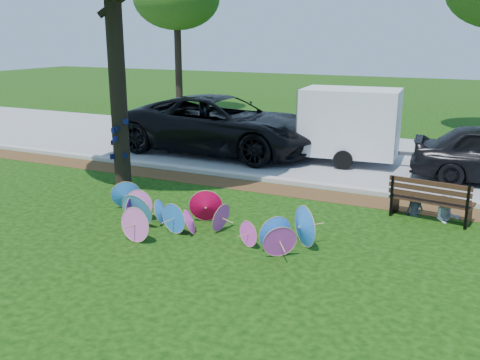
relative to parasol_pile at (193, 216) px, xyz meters
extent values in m
plane|color=black|center=(0.00, -0.76, -0.36)|extent=(90.00, 90.00, 0.00)
cube|color=#472D16|center=(0.00, 3.74, -0.35)|extent=(90.00, 1.00, 0.01)
cube|color=#B7B5AD|center=(0.00, 4.44, -0.30)|extent=(90.00, 0.30, 0.12)
cube|color=gray|center=(0.00, 8.59, -0.35)|extent=(90.00, 8.00, 0.01)
cylinder|color=black|center=(-3.49, 2.20, 2.66)|extent=(0.44, 0.44, 6.03)
cone|color=#CE0436|center=(-0.05, 0.65, 0.02)|extent=(0.78, 0.56, 0.77)
cone|color=#E963C4|center=(-1.52, 0.22, -0.01)|extent=(0.72, 0.26, 0.71)
cone|color=#297DEB|center=(-0.32, -0.19, -0.03)|extent=(0.67, 0.25, 0.66)
cone|color=#48AFE2|center=(-1.25, -0.19, 0.04)|extent=(0.81, 0.36, 0.79)
cone|color=#297DEB|center=(-2.21, 0.64, 0.00)|extent=(0.74, 0.65, 0.72)
cone|color=#297DEB|center=(2.32, 0.23, 0.06)|extent=(0.71, 0.67, 0.85)
cone|color=#FE45D1|center=(0.46, 0.31, -0.04)|extent=(0.29, 0.65, 0.63)
cone|color=#297DEB|center=(1.96, -0.20, 0.00)|extent=(0.56, 0.64, 0.72)
cone|color=#297DEB|center=(-0.89, 0.17, -0.07)|extent=(0.39, 0.62, 0.57)
cone|color=#FE45D1|center=(1.38, -0.18, -0.09)|extent=(0.52, 0.32, 0.54)
cone|color=#E963C4|center=(-0.78, -0.91, 0.01)|extent=(0.74, 0.22, 0.74)
cone|color=#FE45D1|center=(-0.01, -0.07, -0.08)|extent=(0.46, 0.62, 0.55)
cone|color=#D21CAF|center=(-1.45, -0.32, -0.01)|extent=(0.38, 0.70, 0.69)
cone|color=#FE45D1|center=(2.10, -0.43, -0.03)|extent=(0.67, 0.60, 0.67)
imported|color=black|center=(-3.08, 7.19, 0.63)|extent=(7.20, 3.44, 1.98)
cube|color=white|center=(1.36, 7.61, 0.98)|extent=(3.11, 2.10, 2.68)
imported|color=#373C4B|center=(4.06, 3.10, 0.18)|extent=(0.44, 0.35, 1.06)
imported|color=silver|center=(4.76, 3.10, 0.24)|extent=(0.72, 0.65, 1.19)
cylinder|color=black|center=(-9.68, 15.17, 2.14)|extent=(0.36, 0.36, 5.00)
camera|label=1|loc=(5.43, -9.13, 3.70)|focal=40.00mm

